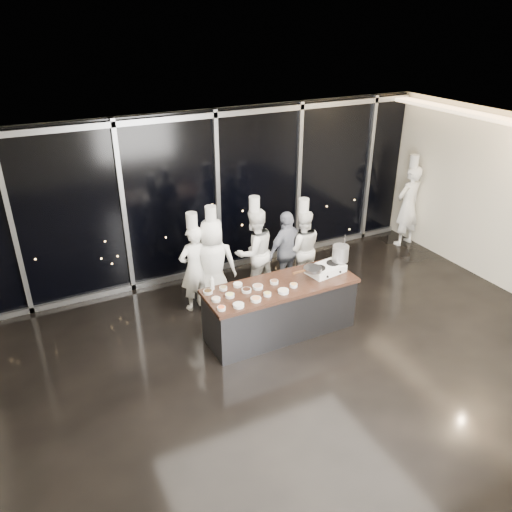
% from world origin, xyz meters
% --- Properties ---
extents(ground, '(9.00, 9.00, 0.00)m').
position_xyz_m(ground, '(0.00, 0.00, 0.00)').
color(ground, black).
rests_on(ground, ground).
extents(room_shell, '(9.02, 7.02, 3.21)m').
position_xyz_m(room_shell, '(0.18, 0.00, 2.25)').
color(room_shell, beige).
rests_on(room_shell, ground).
extents(window_wall, '(8.90, 0.11, 3.20)m').
position_xyz_m(window_wall, '(0.00, 3.43, 1.60)').
color(window_wall, black).
rests_on(window_wall, ground).
extents(demo_counter, '(2.46, 0.86, 0.90)m').
position_xyz_m(demo_counter, '(0.00, 0.90, 0.45)').
color(demo_counter, '#39393E').
rests_on(demo_counter, ground).
extents(stove, '(0.66, 0.46, 0.14)m').
position_xyz_m(stove, '(0.85, 0.91, 0.96)').
color(stove, white).
rests_on(stove, demo_counter).
extents(frying_pan, '(0.53, 0.34, 0.05)m').
position_xyz_m(frying_pan, '(0.54, 0.85, 1.07)').
color(frying_pan, slate).
rests_on(frying_pan, stove).
extents(stock_pot, '(0.31, 0.31, 0.27)m').
position_xyz_m(stock_pot, '(1.14, 0.94, 1.17)').
color(stock_pot, '#A9A8AB').
rests_on(stock_pot, stove).
extents(prep_bowls, '(1.40, 0.71, 0.05)m').
position_xyz_m(prep_bowls, '(-0.60, 0.86, 0.93)').
color(prep_bowls, silver).
rests_on(prep_bowls, demo_counter).
extents(squeeze_bottle, '(0.07, 0.07, 0.25)m').
position_xyz_m(squeeze_bottle, '(-1.02, 1.24, 1.02)').
color(squeeze_bottle, silver).
rests_on(squeeze_bottle, demo_counter).
extents(chef_far_left, '(0.63, 0.47, 1.80)m').
position_xyz_m(chef_far_left, '(-0.95, 2.23, 0.81)').
color(chef_far_left, white).
rests_on(chef_far_left, ground).
extents(chef_left, '(0.96, 0.81, 1.89)m').
position_xyz_m(chef_left, '(-0.64, 2.16, 0.84)').
color(chef_left, white).
rests_on(chef_left, ground).
extents(chef_center, '(0.89, 0.74, 1.89)m').
position_xyz_m(chef_center, '(0.22, 2.27, 0.84)').
color(chef_center, white).
rests_on(chef_center, ground).
extents(guest, '(0.97, 0.60, 1.54)m').
position_xyz_m(guest, '(0.83, 2.15, 0.77)').
color(guest, '#16203E').
rests_on(guest, ground).
extents(chef_right, '(0.88, 0.79, 1.75)m').
position_xyz_m(chef_right, '(1.14, 2.13, 0.77)').
color(chef_right, white).
rests_on(chef_right, ground).
extents(chef_side, '(0.72, 0.53, 2.05)m').
position_xyz_m(chef_side, '(4.20, 2.68, 0.93)').
color(chef_side, white).
rests_on(chef_side, ground).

